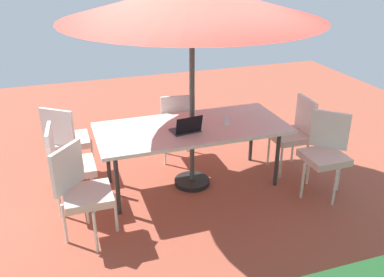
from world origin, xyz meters
The scene contains 11 objects.
ground_plane centered at (0.00, 0.00, -0.01)m, with size 10.00×10.00×0.02m, color #9E4C38.
dining_table centered at (0.00, 0.00, 0.73)m, with size 2.24×1.01×0.78m.
patio_umbrella centered at (0.00, 0.00, 2.18)m, with size 2.82×2.82×2.37m.
chair_east centered at (1.46, 0.03, 0.55)m, with size 0.48×0.47×0.98m.
chair_south centered at (-0.01, -0.70, 0.55)m, with size 0.48×0.49×0.98m.
chair_southeast centered at (1.42, -0.66, 0.55)m, with size 0.58×0.58×0.98m.
chair_west centered at (-1.37, 0.05, 0.55)m, with size 0.47×0.46×0.98m.
chair_northeast centered at (1.35, 0.64, 0.55)m, with size 0.59×0.59×0.98m.
chair_northwest centered at (-1.42, 0.67, 0.55)m, with size 0.59×0.59×0.98m.
laptop centered at (0.11, 0.14, 0.83)m, with size 0.35×0.29×0.21m.
cup centered at (-0.42, 0.06, 0.83)m, with size 0.08×0.08×0.10m, color white.
Camera 1 is at (1.46, 4.33, 2.70)m, focal length 39.32 mm.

